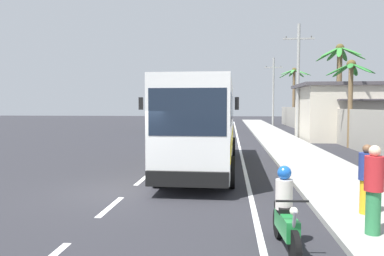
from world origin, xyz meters
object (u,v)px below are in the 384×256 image
at_px(motorcycle_beside_bus, 285,216).
at_px(pedestrian_midwalk, 374,188).
at_px(utility_pole_far, 273,90).
at_px(coach_bus_far_lane, 180,113).
at_px(palm_fourth, 351,84).
at_px(coach_bus_foreground, 203,121).
at_px(utility_pole_mid, 298,79).
at_px(pedestrian_near_kerb, 366,178).
at_px(palm_third, 339,75).
at_px(palm_second, 294,85).
at_px(roadside_building, 383,112).

height_order(motorcycle_beside_bus, pedestrian_midwalk, pedestrian_midwalk).
distance_m(pedestrian_midwalk, utility_pole_far, 41.85).
distance_m(coach_bus_far_lane, palm_fourth, 19.66).
distance_m(coach_bus_foreground, utility_pole_mid, 16.67).
bearing_deg(palm_fourth, pedestrian_near_kerb, -105.51).
relative_size(coach_bus_far_lane, utility_pole_mid, 1.17).
height_order(coach_bus_foreground, motorcycle_beside_bus, coach_bus_foreground).
distance_m(motorcycle_beside_bus, utility_pole_mid, 24.81).
bearing_deg(pedestrian_midwalk, coach_bus_foreground, 0.45).
distance_m(motorcycle_beside_bus, palm_third, 21.78).
distance_m(palm_third, palm_fourth, 2.98).
relative_size(utility_pole_mid, palm_fourth, 1.66).
bearing_deg(coach_bus_foreground, palm_third, 52.87).
height_order(coach_bus_foreground, pedestrian_near_kerb, coach_bus_foreground).
distance_m(pedestrian_near_kerb, palm_second, 39.77).
bearing_deg(palm_third, palm_fourth, -91.66).
xyz_separation_m(pedestrian_midwalk, utility_pole_mid, (2.58, 23.47, 3.70)).
relative_size(coach_bus_foreground, utility_pole_mid, 1.21).
xyz_separation_m(coach_bus_far_lane, palm_third, (12.71, -12.02, 2.87)).
height_order(coach_bus_foreground, roadside_building, roadside_building).
bearing_deg(utility_pole_mid, pedestrian_midwalk, -96.28).
xyz_separation_m(utility_pole_far, palm_third, (2.07, -21.85, 0.20)).
relative_size(motorcycle_beside_bus, palm_third, 0.28).
bearing_deg(utility_pole_mid, coach_bus_far_lane, 141.75).
bearing_deg(coach_bus_far_lane, palm_second, 34.34).
xyz_separation_m(coach_bus_far_lane, utility_pole_far, (10.64, 9.83, 2.66)).
distance_m(coach_bus_foreground, motorcycle_beside_bus, 9.32).
xyz_separation_m(coach_bus_far_lane, palm_fourth, (12.63, -14.91, 2.13)).
xyz_separation_m(coach_bus_foreground, utility_pole_mid, (6.49, 15.11, 2.75)).
height_order(coach_bus_foreground, coach_bus_far_lane, coach_bus_foreground).
height_order(coach_bus_foreground, palm_third, palm_third).
height_order(coach_bus_foreground, utility_pole_mid, utility_pole_mid).
bearing_deg(utility_pole_far, roadside_building, -72.31).
bearing_deg(roadside_building, palm_fourth, -126.29).
relative_size(utility_pole_far, palm_third, 1.25).
bearing_deg(roadside_building, pedestrian_near_kerb, -111.76).
height_order(pedestrian_midwalk, utility_pole_mid, utility_pole_mid).
xyz_separation_m(pedestrian_midwalk, palm_second, (5.09, 40.72, 4.12)).
height_order(utility_pole_mid, palm_third, utility_pole_mid).
bearing_deg(coach_bus_far_lane, utility_pole_far, 42.72).
xyz_separation_m(utility_pole_far, palm_second, (2.43, -0.90, 0.65)).
bearing_deg(utility_pole_mid, palm_fourth, -72.56).
bearing_deg(palm_third, palm_second, 89.02).
height_order(utility_pole_far, palm_second, utility_pole_far).
bearing_deg(pedestrian_near_kerb, palm_fourth, 132.91).
bearing_deg(pedestrian_midwalk, palm_fourth, -40.01).
relative_size(pedestrian_midwalk, palm_third, 0.25).
relative_size(coach_bus_far_lane, palm_third, 1.54).
bearing_deg(utility_pole_far, utility_pole_mid, -90.26).
bearing_deg(roadside_building, utility_pole_mid, 171.02).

